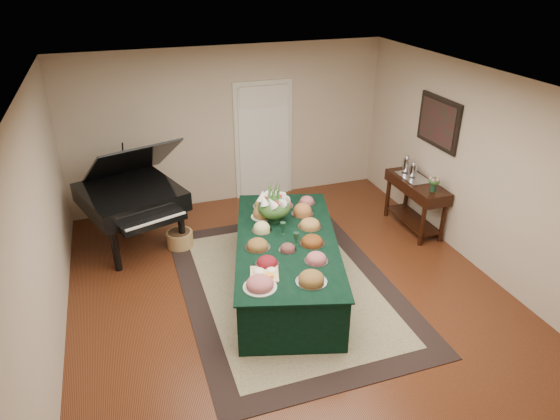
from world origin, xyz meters
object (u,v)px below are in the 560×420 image
object	(u,v)px
floral_centerpiece	(274,203)
mahogany_sideboard	(416,192)
buffet_table	(287,263)
grand_piano	(132,196)

from	to	relation	value
floral_centerpiece	mahogany_sideboard	size ratio (longest dim) A/B	0.37
buffet_table	mahogany_sideboard	size ratio (longest dim) A/B	2.40
grand_piano	mahogany_sideboard	distance (m)	4.37
floral_centerpiece	mahogany_sideboard	world-z (taller)	floral_centerpiece
buffet_table	floral_centerpiece	bearing A→B (deg)	89.97
mahogany_sideboard	floral_centerpiece	bearing A→B (deg)	-171.86
grand_piano	mahogany_sideboard	world-z (taller)	grand_piano
buffet_table	grand_piano	world-z (taller)	grand_piano
buffet_table	grand_piano	bearing A→B (deg)	134.73
floral_centerpiece	mahogany_sideboard	bearing A→B (deg)	8.14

